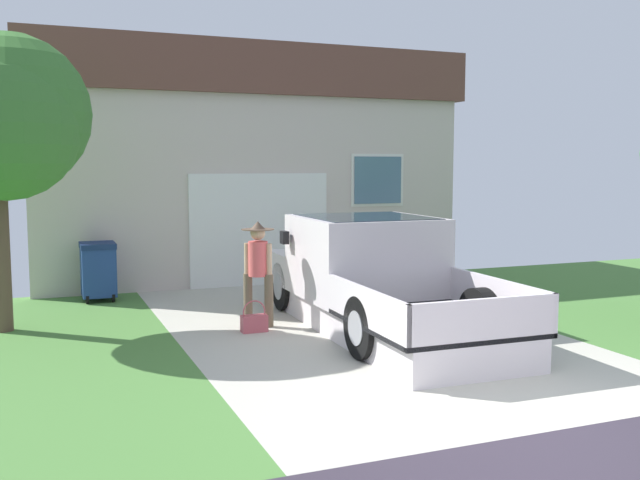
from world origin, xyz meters
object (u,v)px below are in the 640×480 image
pickup_truck (369,278)px  neighbor_tree (7,120)px  house_with_garage (222,163)px  person_with_hat (258,265)px  handbag (254,322)px  wheeled_trash_bin (98,269)px

pickup_truck → neighbor_tree: size_ratio=1.26×
house_with_garage → neighbor_tree: 7.67m
person_with_hat → handbag: 0.88m
house_with_garage → pickup_truck: bearing=-87.1°
house_with_garage → wheeled_trash_bin: bearing=-129.7°
pickup_truck → person_with_hat: size_ratio=3.41×
pickup_truck → wheeled_trash_bin: size_ratio=5.19×
person_with_hat → pickup_truck: bearing=18.2°
person_with_hat → house_with_garage: (1.22, 7.01, 1.53)m
neighbor_tree → wheeled_trash_bin: bearing=58.0°
pickup_truck → wheeled_trash_bin: 5.12m
house_with_garage → neighbor_tree: (-4.62, -6.10, 0.60)m
neighbor_tree → wheeled_trash_bin: 3.54m
handbag → pickup_truck: bearing=-5.9°
person_with_hat → handbag: bearing=-79.9°
pickup_truck → handbag: (-1.77, 0.18, -0.58)m
handbag → wheeled_trash_bin: wheeled_trash_bin is taller
pickup_truck → house_with_garage: (-0.38, 7.54, 1.74)m
pickup_truck → handbag: size_ratio=11.60×
house_with_garage → neighbor_tree: size_ratio=2.15×
person_with_hat → wheeled_trash_bin: size_ratio=1.52×
pickup_truck → wheeled_trash_bin: bearing=137.0°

